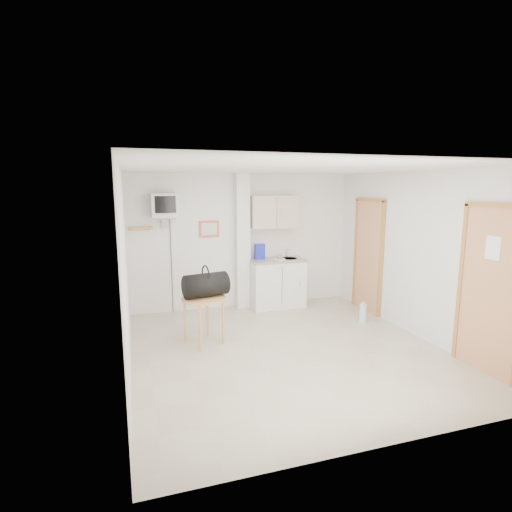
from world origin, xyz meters
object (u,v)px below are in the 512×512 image
object	(u,v)px
duffel_bag	(206,285)
crt_television	(164,206)
water_bottle	(363,313)
round_table	(204,304)

from	to	relation	value
duffel_bag	crt_television	bearing A→B (deg)	93.72
crt_television	water_bottle	world-z (taller)	crt_television
crt_television	round_table	world-z (taller)	crt_television
crt_television	duffel_bag	distance (m)	1.82
crt_television	water_bottle	xyz separation A→B (m)	(3.11, -1.32, -1.78)
round_table	duffel_bag	world-z (taller)	duffel_bag
duffel_bag	water_bottle	world-z (taller)	duffel_bag
duffel_bag	water_bottle	bearing A→B (deg)	-11.09
crt_television	round_table	xyz separation A→B (m)	(0.38, -1.45, -1.33)
round_table	crt_television	bearing A→B (deg)	104.79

